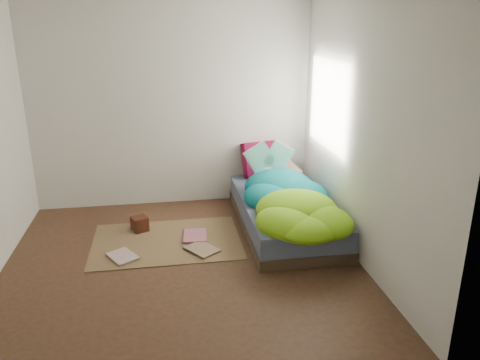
% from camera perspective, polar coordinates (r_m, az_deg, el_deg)
% --- Properties ---
extents(ground, '(3.50, 3.50, 0.00)m').
position_cam_1_polar(ground, '(4.75, -6.96, -10.27)').
color(ground, '#402818').
rests_on(ground, ground).
extents(room_walls, '(3.54, 3.54, 2.62)m').
position_cam_1_polar(room_walls, '(4.21, -7.67, 9.47)').
color(room_walls, silver).
rests_on(room_walls, ground).
extents(bed, '(1.00, 2.00, 0.34)m').
position_cam_1_polar(bed, '(5.48, 5.44, -4.10)').
color(bed, '#3D3321').
rests_on(bed, ground).
extents(duvet, '(0.96, 1.84, 0.34)m').
position_cam_1_polar(duvet, '(5.16, 6.17, -1.55)').
color(duvet, '#07546C').
rests_on(duvet, bed).
extents(rug, '(1.60, 1.10, 0.01)m').
position_cam_1_polar(rug, '(5.23, -8.92, -7.39)').
color(rug, brown).
rests_on(rug, ground).
extents(pillow_floral, '(0.65, 0.49, 0.13)m').
position_cam_1_polar(pillow_floral, '(6.15, 4.50, 0.86)').
color(pillow_floral, '#EFE2CF').
rests_on(pillow_floral, bed).
extents(pillow_magenta, '(0.48, 0.24, 0.46)m').
position_cam_1_polar(pillow_magenta, '(6.16, 2.47, 2.54)').
color(pillow_magenta, '#4F0531').
rests_on(pillow_magenta, bed).
extents(open_book, '(0.51, 0.15, 0.31)m').
position_cam_1_polar(open_book, '(5.65, 3.63, 3.77)').
color(open_book, green).
rests_on(open_book, duvet).
extents(wooden_box, '(0.22, 0.22, 0.16)m').
position_cam_1_polar(wooden_box, '(5.50, -12.13, -5.24)').
color(wooden_box, '#3A0F0D').
rests_on(wooden_box, rug).
extents(floor_book_a, '(0.36, 0.39, 0.02)m').
position_cam_1_polar(floor_book_a, '(4.93, -15.33, -9.39)').
color(floor_book_a, silver).
rests_on(floor_book_a, rug).
extents(floor_book_b, '(0.29, 0.37, 0.03)m').
position_cam_1_polar(floor_book_b, '(5.27, -6.95, -6.84)').
color(floor_book_b, '#D87D88').
rests_on(floor_book_b, rug).
extents(floor_book_c, '(0.39, 0.42, 0.03)m').
position_cam_1_polar(floor_book_c, '(4.91, -5.74, -8.88)').
color(floor_book_c, tan).
rests_on(floor_book_c, rug).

